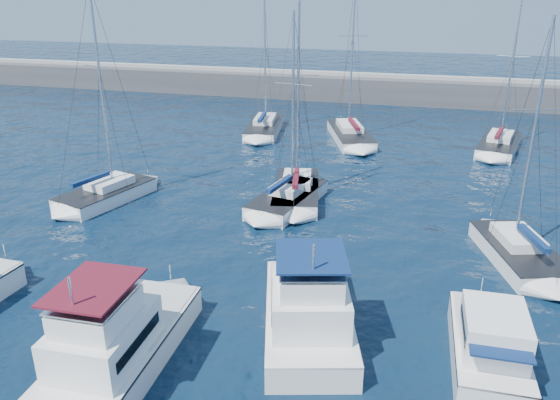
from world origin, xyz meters
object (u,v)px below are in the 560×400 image
(sailboat_mid_b, at_px, (297,191))
(sailboat_mid_e, at_px, (519,253))
(sailboat_mid_c, at_px, (288,199))
(sailboat_back_c, at_px, (499,145))
(motor_yacht_stbd_inner, at_px, (309,313))
(sailboat_back_a, at_px, (265,127))
(motor_yacht_port_inner, at_px, (115,346))
(motor_yacht_stbd_outer, at_px, (489,346))
(sailboat_back_b, at_px, (350,135))
(sailboat_mid_a, at_px, (106,194))

(sailboat_mid_b, height_order, sailboat_mid_e, sailboat_mid_b)
(sailboat_mid_c, height_order, sailboat_back_c, sailboat_back_c)
(motor_yacht_stbd_inner, distance_m, sailboat_back_a, 35.05)
(sailboat_mid_c, bearing_deg, sailboat_back_a, 122.81)
(motor_yacht_port_inner, height_order, sailboat_back_c, sailboat_back_c)
(motor_yacht_stbd_outer, bearing_deg, sailboat_mid_e, 75.18)
(sailboat_mid_e, distance_m, sailboat_back_b, 25.95)
(sailboat_mid_e, relative_size, sailboat_back_c, 0.99)
(sailboat_back_c, bearing_deg, sailboat_mid_b, -119.98)
(sailboat_mid_b, xyz_separation_m, sailboat_back_c, (14.91, 16.54, -0.01))
(motor_yacht_port_inner, distance_m, sailboat_mid_e, 21.40)
(sailboat_mid_e, height_order, sailboat_back_b, sailboat_back_b)
(motor_yacht_stbd_inner, xyz_separation_m, sailboat_back_a, (-11.99, 32.93, -0.63))
(motor_yacht_stbd_outer, height_order, sailboat_mid_c, sailboat_mid_c)
(sailboat_mid_c, bearing_deg, sailboat_back_c, 61.38)
(motor_yacht_stbd_outer, bearing_deg, sailboat_back_b, 106.10)
(sailboat_mid_b, bearing_deg, motor_yacht_stbd_inner, -85.74)
(sailboat_back_a, bearing_deg, motor_yacht_stbd_outer, -68.64)
(motor_yacht_port_inner, bearing_deg, sailboat_back_b, 82.12)
(sailboat_mid_b, relative_size, sailboat_back_c, 1.02)
(sailboat_mid_e, relative_size, sailboat_back_b, 0.84)
(sailboat_mid_b, bearing_deg, sailboat_back_a, 102.53)
(sailboat_back_a, relative_size, sailboat_back_c, 1.03)
(sailboat_back_a, bearing_deg, sailboat_mid_c, -77.37)
(sailboat_mid_b, xyz_separation_m, sailboat_mid_c, (-0.23, -1.54, 0.00))
(motor_yacht_stbd_outer, relative_size, sailboat_back_a, 0.47)
(motor_yacht_port_inner, bearing_deg, sailboat_back_c, 62.45)
(sailboat_back_c, bearing_deg, sailboat_back_a, -169.71)
(motor_yacht_stbd_outer, relative_size, sailboat_mid_a, 0.44)
(motor_yacht_stbd_outer, bearing_deg, motor_yacht_stbd_inner, 177.33)
(sailboat_mid_e, bearing_deg, sailboat_mid_b, 139.48)
(motor_yacht_stbd_outer, distance_m, sailboat_back_c, 32.54)
(motor_yacht_stbd_inner, relative_size, sailboat_back_c, 0.67)
(motor_yacht_stbd_inner, distance_m, sailboat_mid_a, 20.65)
(sailboat_back_c, bearing_deg, motor_yacht_port_inner, -103.19)
(motor_yacht_port_inner, distance_m, motor_yacht_stbd_outer, 14.51)
(motor_yacht_port_inner, relative_size, sailboat_back_a, 0.65)
(sailboat_mid_e, bearing_deg, sailboat_back_c, 70.29)
(sailboat_mid_a, relative_size, sailboat_back_a, 1.07)
(sailboat_mid_e, distance_m, sailboat_back_a, 31.70)
(sailboat_mid_a, relative_size, sailboat_mid_b, 1.08)
(motor_yacht_stbd_outer, xyz_separation_m, sailboat_mid_e, (2.32, 9.83, -0.43))
(sailboat_mid_a, distance_m, sailboat_mid_e, 26.68)
(motor_yacht_stbd_outer, distance_m, sailboat_back_a, 38.26)
(sailboat_mid_a, distance_m, sailboat_back_c, 34.42)
(sailboat_back_a, bearing_deg, sailboat_mid_a, -112.18)
(sailboat_back_a, xyz_separation_m, sailboat_back_b, (8.90, -0.58, 0.01))
(motor_yacht_stbd_inner, height_order, sailboat_mid_b, sailboat_mid_b)
(sailboat_mid_c, relative_size, sailboat_mid_e, 0.99)
(sailboat_mid_c, distance_m, sailboat_back_a, 20.18)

